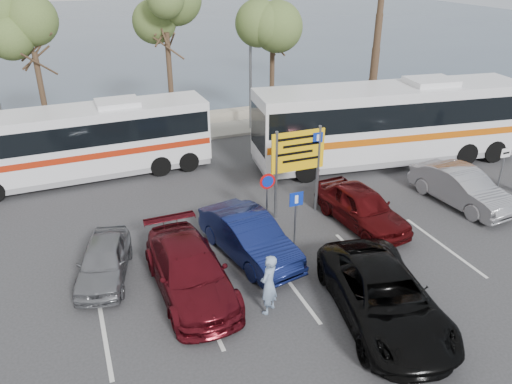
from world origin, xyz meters
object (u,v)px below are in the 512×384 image
object	(u,v)px
direction_sign	(298,158)
car_blue	(249,237)
suv_black	(384,297)
pedestrian_near	(269,284)
street_lamp_right	(251,51)
coach_bus_right	(389,126)
car_red	(362,207)
car_silver_a	(104,261)
car_silver_b	(461,187)
car_maroon	(190,271)
coach_bus_left	(84,145)

from	to	relation	value
direction_sign	car_blue	world-z (taller)	direction_sign
suv_black	pedestrian_near	distance (m)	3.29
street_lamp_right	coach_bus_right	world-z (taller)	street_lamp_right
coach_bus_right	car_red	distance (m)	6.85
car_blue	pedestrian_near	size ratio (longest dim) A/B	2.43
coach_bus_right	car_blue	size ratio (longest dim) A/B	2.90
suv_black	car_silver_a	bearing A→B (deg)	156.12
coach_bus_right	car_silver_a	size ratio (longest dim) A/B	3.62
suv_black	car_silver_b	xyz separation A→B (m)	(7.20, 5.00, -0.01)
street_lamp_right	direction_sign	world-z (taller)	street_lamp_right
car_blue	car_maroon	xyz separation A→B (m)	(-2.40, -1.21, -0.02)
pedestrian_near	car_silver_a	bearing A→B (deg)	-78.98
street_lamp_right	coach_bus_left	world-z (taller)	street_lamp_right
coach_bus_left	car_red	distance (m)	12.70
coach_bus_right	car_maroon	xyz separation A→B (m)	(-11.74, -6.73, -1.16)
coach_bus_left	coach_bus_right	xyz separation A→B (m)	(14.00, -3.43, 0.26)
car_red	suv_black	distance (m)	5.55
coach_bus_right	suv_black	size ratio (longest dim) A/B	2.43
street_lamp_right	car_silver_a	distance (m)	15.91
direction_sign	coach_bus_right	world-z (taller)	coach_bus_right
car_silver_a	street_lamp_right	bearing A→B (deg)	65.80
street_lamp_right	car_silver_a	size ratio (longest dim) A/B	2.17
car_blue	pedestrian_near	xyz separation A→B (m)	(-0.52, -2.98, 0.19)
coach_bus_left	coach_bus_right	bearing A→B (deg)	-13.77
car_red	car_silver_b	size ratio (longest dim) A/B	0.97
coach_bus_left	pedestrian_near	bearing A→B (deg)	-70.88
coach_bus_right	car_silver_b	xyz separation A→B (m)	(0.26, -5.00, -1.14)
suv_black	car_silver_b	bearing A→B (deg)	45.67
car_blue	car_silver_b	size ratio (longest dim) A/B	1.00
street_lamp_right	car_silver_a	xyz separation A→B (m)	(-9.64, -12.02, -3.97)
car_silver_a	car_red	distance (m)	9.60
car_silver_a	car_red	size ratio (longest dim) A/B	0.83
car_silver_a	car_blue	xyz separation A→B (m)	(4.80, -0.52, 0.13)
car_maroon	pedestrian_near	bearing A→B (deg)	-44.75
street_lamp_right	car_red	world-z (taller)	street_lamp_right
suv_black	coach_bus_left	bearing A→B (deg)	128.62
car_red	coach_bus_right	bearing A→B (deg)	42.84
direction_sign	car_maroon	size ratio (longest dim) A/B	0.70
coach_bus_left	direction_sign	bearing A→B (deg)	-41.90
street_lamp_right	direction_sign	bearing A→B (deg)	-100.94
car_silver_a	pedestrian_near	bearing A→B (deg)	-24.74
coach_bus_left	car_blue	xyz separation A→B (m)	(4.66, -8.95, -0.87)
car_maroon	car_red	world-z (taller)	car_red
suv_black	direction_sign	bearing A→B (deg)	97.07
pedestrian_near	car_blue	bearing A→B (deg)	-139.62
car_maroon	pedestrian_near	world-z (taller)	pedestrian_near
coach_bus_right	car_silver_a	xyz separation A→B (m)	(-14.14, -5.00, -1.27)
direction_sign	car_red	xyz separation A→B (m)	(1.95, -1.70, -1.67)
pedestrian_near	coach_bus_left	bearing A→B (deg)	-110.59
car_maroon	car_silver_b	distance (m)	12.13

